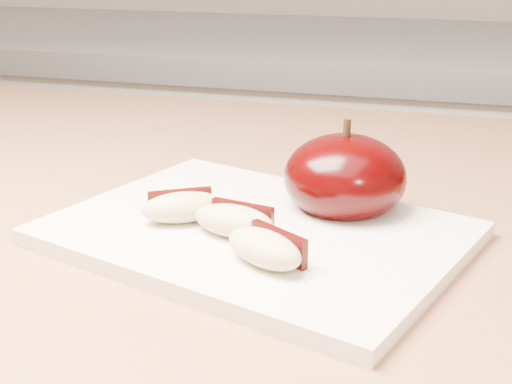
# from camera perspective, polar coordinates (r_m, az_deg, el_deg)

# --- Properties ---
(back_cabinet) EXTENTS (2.40, 0.62, 0.94)m
(back_cabinet) POSITION_cam_1_polar(r_m,az_deg,el_deg) (1.41, 5.82, -6.83)
(back_cabinet) COLOR silver
(back_cabinet) RESTS_ON ground
(cutting_board) EXTENTS (0.32, 0.27, 0.01)m
(cutting_board) POSITION_cam_1_polar(r_m,az_deg,el_deg) (0.50, 0.00, -3.29)
(cutting_board) COLOR white
(cutting_board) RESTS_ON island_counter
(apple_half) EXTENTS (0.12, 0.12, 0.08)m
(apple_half) POSITION_cam_1_polar(r_m,az_deg,el_deg) (0.53, 7.12, 1.18)
(apple_half) COLOR black
(apple_half) RESTS_ON cutting_board
(apple_wedge_a) EXTENTS (0.06, 0.05, 0.02)m
(apple_wedge_a) POSITION_cam_1_polar(r_m,az_deg,el_deg) (0.51, -5.91, -1.18)
(apple_wedge_a) COLOR beige
(apple_wedge_a) RESTS_ON cutting_board
(apple_wedge_b) EXTENTS (0.06, 0.04, 0.02)m
(apple_wedge_b) POSITION_cam_1_polar(r_m,az_deg,el_deg) (0.48, -1.70, -2.29)
(apple_wedge_b) COLOR beige
(apple_wedge_b) RESTS_ON cutting_board
(apple_wedge_c) EXTENTS (0.06, 0.05, 0.02)m
(apple_wedge_c) POSITION_cam_1_polar(r_m,az_deg,el_deg) (0.44, 0.80, -4.48)
(apple_wedge_c) COLOR beige
(apple_wedge_c) RESTS_ON cutting_board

